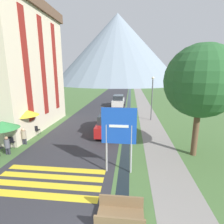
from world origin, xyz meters
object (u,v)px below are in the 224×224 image
cafe_chair_near_left (9,141)px  cafe_umbrella_front_green (2,125)px  person_seated_near (24,135)px  cafe_chair_far_right (36,129)px  person_seated_far (7,144)px  road_sign (119,132)px  tree_by_path (201,81)px  hotel_building (12,62)px  cafe_chair_near_right (12,141)px  cafe_umbrella_middle_yellow (24,112)px  footbridge (120,216)px  parked_car_far (118,101)px  parked_car_near (108,124)px  streetlamp (152,95)px

cafe_chair_near_left → cafe_umbrella_front_green: bearing=-75.2°
cafe_umbrella_front_green → person_seated_near: bearing=74.5°
cafe_chair_far_right → person_seated_far: size_ratio=0.69×
cafe_chair_far_right → person_seated_far: 3.57m
road_sign → tree_by_path: bearing=28.3°
hotel_building → person_seated_far: 8.45m
cafe_chair_near_right → tree_by_path: tree_by_path is taller
cafe_umbrella_middle_yellow → tree_by_path: tree_by_path is taller
cafe_chair_near_left → cafe_chair_near_right: 0.22m
footbridge → cafe_umbrella_middle_yellow: bearing=137.9°
hotel_building → cafe_umbrella_middle_yellow: size_ratio=4.59×
footbridge → cafe_chair_near_right: 9.67m
cafe_umbrella_front_green → person_seated_far: (0.29, -0.20, -1.25)m
hotel_building → person_seated_near: hotel_building is taller
cafe_chair_far_right → cafe_umbrella_front_green: size_ratio=0.39×
cafe_chair_near_right → cafe_umbrella_front_green: cafe_umbrella_front_green is taller
cafe_umbrella_front_green → cafe_umbrella_middle_yellow: size_ratio=0.88×
parked_car_far → person_seated_near: (-5.91, -15.30, -0.22)m
parked_car_far → cafe_umbrella_front_green: (-6.31, -16.75, 1.03)m
parked_car_far → cafe_umbrella_middle_yellow: size_ratio=1.76×
footbridge → parked_car_near: size_ratio=0.38×
cafe_umbrella_front_green → cafe_chair_far_right: bearing=85.1°
cafe_umbrella_middle_yellow → tree_by_path: bearing=-6.5°
road_sign → parked_car_far: size_ratio=0.81×
hotel_building → tree_by_path: 15.73m
cafe_chair_near_left → person_seated_near: bearing=41.1°
road_sign → cafe_chair_far_right: size_ratio=4.16×
hotel_building → cafe_chair_near_right: size_ratio=13.39×
road_sign → cafe_umbrella_front_green: road_sign is taller
parked_car_near → cafe_umbrella_front_green: 7.78m
cafe_umbrella_middle_yellow → tree_by_path: (12.33, -1.41, 2.50)m
road_sign → footbridge: bearing=-84.8°
person_seated_far → person_seated_near: 1.66m
hotel_building → streetlamp: hotel_building is taller
cafe_chair_near_left → parked_car_near: bearing=22.5°
parked_car_far → cafe_chair_near_right: size_ratio=5.13×
person_seated_near → streetlamp: (10.11, 7.93, 2.17)m
cafe_chair_near_left → tree_by_path: bearing=-5.4°
road_sign → cafe_umbrella_middle_yellow: (-7.63, 3.95, -0.08)m
hotel_building → cafe_umbrella_middle_yellow: (2.67, -3.09, -3.91)m
cafe_chair_far_right → cafe_umbrella_middle_yellow: (-0.30, -0.92, 1.70)m
cafe_chair_far_right → cafe_umbrella_front_green: bearing=-81.3°
cafe_umbrella_front_green → person_seated_far: 1.30m
road_sign → tree_by_path: tree_by_path is taller
cafe_chair_near_right → person_seated_far: 1.04m
parked_car_near → streetlamp: bearing=49.7°
parked_car_near → cafe_chair_far_right: (-6.02, -1.06, -0.40)m
cafe_chair_near_right → person_seated_far: bearing=-91.1°
parked_car_far → cafe_umbrella_front_green: cafe_umbrella_front_green is taller
cafe_chair_far_right → road_sign: bearing=-19.9°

